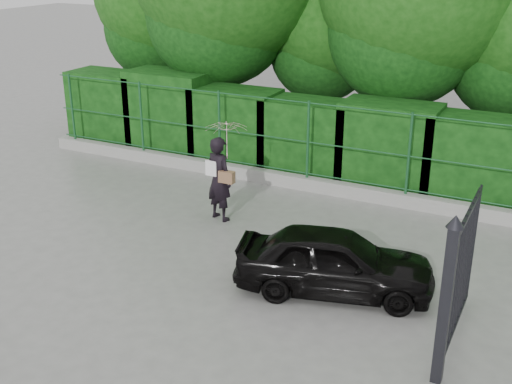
% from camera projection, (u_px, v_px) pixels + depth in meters
% --- Properties ---
extents(ground, '(80.00, 80.00, 0.00)m').
position_uv_depth(ground, '(188.00, 267.00, 11.32)').
color(ground, gray).
extents(kerb, '(14.00, 0.25, 0.30)m').
position_uv_depth(kerb, '(291.00, 181.00, 15.01)').
color(kerb, '#9E9E99').
rests_on(kerb, ground).
extents(fence, '(14.13, 0.06, 1.80)m').
position_uv_depth(fence, '(301.00, 139.00, 14.54)').
color(fence, '#194F27').
rests_on(fence, kerb).
extents(hedge, '(14.20, 1.20, 2.21)m').
position_uv_depth(hedge, '(305.00, 135.00, 15.57)').
color(hedge, black).
rests_on(hedge, ground).
extents(gate, '(0.22, 2.33, 2.36)m').
position_uv_depth(gate, '(453.00, 285.00, 8.35)').
color(gate, black).
rests_on(gate, ground).
extents(woman, '(0.94, 0.86, 2.08)m').
position_uv_depth(woman, '(223.00, 158.00, 12.84)').
color(woman, black).
rests_on(woman, ground).
extents(car, '(3.42, 2.07, 1.09)m').
position_uv_depth(car, '(335.00, 261.00, 10.36)').
color(car, black).
rests_on(car, ground).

